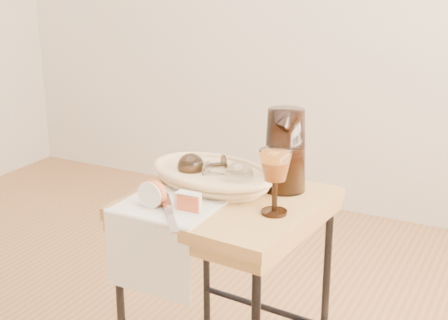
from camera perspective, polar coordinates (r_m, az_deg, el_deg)
The scene contains 10 objects.
side_table at distance 2.00m, azimuth 0.27°, elevation -12.06°, with size 0.51×0.51×0.65m, color brown, non-canonical shape.
tea_towel at distance 1.81m, azimuth -4.77°, elevation -3.98°, with size 0.27×0.24×0.01m, color white.
bread_basket at distance 1.94m, azimuth -1.05°, elevation -1.53°, with size 0.37×0.25×0.05m, color tan, non-canonical shape.
goblet_lying_a at distance 1.96m, azimuth -1.67°, elevation -0.49°, with size 0.14×0.08×0.08m, color #352618, non-canonical shape.
goblet_lying_b at distance 1.89m, azimuth 0.10°, elevation -1.19°, with size 0.14×0.09×0.09m, color white, non-canonical shape.
pitcher at distance 1.89m, azimuth 5.42°, elevation 0.88°, with size 0.17×0.25×0.28m, color black, non-canonical shape.
wine_goblet at distance 1.72m, azimuth 4.52°, elevation -1.94°, with size 0.09×0.09×0.18m, color white, non-canonical shape.
apple_half at distance 1.79m, azimuth -6.20°, elevation -2.88°, with size 0.08×0.04×0.07m, color red.
apple_wedge at distance 1.76m, azimuth -3.19°, elevation -3.62°, with size 0.07×0.04×0.05m, color silver.
table_knife at distance 1.74m, azimuth -4.90°, elevation -4.46°, with size 0.25×0.03×0.02m, color silver, non-canonical shape.
Camera 1 is at (1.15, -1.34, 1.33)m, focal length 51.79 mm.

